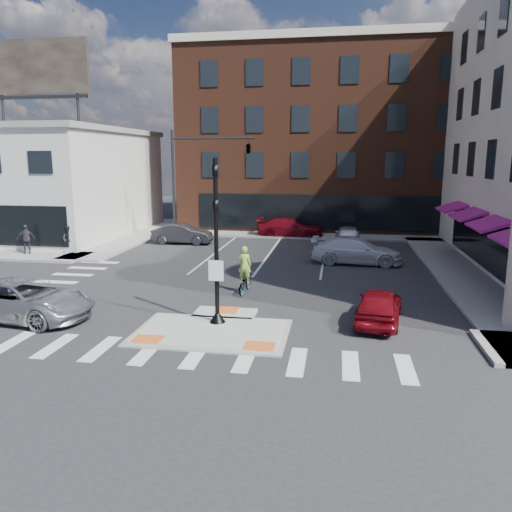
% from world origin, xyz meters
% --- Properties ---
extents(ground, '(120.00, 120.00, 0.00)m').
position_xyz_m(ground, '(0.00, 0.00, 0.00)').
color(ground, '#28282B').
rests_on(ground, ground).
extents(refuge_island, '(5.40, 4.65, 0.13)m').
position_xyz_m(refuge_island, '(0.00, -0.26, 0.05)').
color(refuge_island, gray).
rests_on(refuge_island, ground).
extents(sidewalk_nw, '(23.50, 20.50, 0.15)m').
position_xyz_m(sidewalk_nw, '(-16.76, 15.29, 0.08)').
color(sidewalk_nw, gray).
rests_on(sidewalk_nw, ground).
extents(sidewalk_e, '(3.00, 24.00, 0.15)m').
position_xyz_m(sidewalk_e, '(10.80, 10.00, 0.07)').
color(sidewalk_e, gray).
rests_on(sidewalk_e, ground).
extents(sidewalk_n, '(26.00, 3.00, 0.15)m').
position_xyz_m(sidewalk_n, '(3.00, 22.00, 0.07)').
color(sidewalk_n, gray).
rests_on(sidewalk_n, ground).
extents(building_nw, '(20.40, 16.40, 14.40)m').
position_xyz_m(building_nw, '(-21.98, 19.98, 4.23)').
color(building_nw, silver).
rests_on(building_nw, ground).
extents(building_n, '(24.40, 18.40, 15.50)m').
position_xyz_m(building_n, '(3.00, 31.99, 7.80)').
color(building_n, '#522919').
rests_on(building_n, ground).
extents(building_far_left, '(10.00, 12.00, 10.00)m').
position_xyz_m(building_far_left, '(-4.00, 52.00, 5.00)').
color(building_far_left, slate).
rests_on(building_far_left, ground).
extents(building_far_right, '(12.00, 12.00, 12.00)m').
position_xyz_m(building_far_right, '(9.00, 54.00, 6.00)').
color(building_far_right, brown).
rests_on(building_far_right, ground).
extents(signal_pole, '(0.60, 0.60, 5.98)m').
position_xyz_m(signal_pole, '(0.00, 0.40, 2.36)').
color(signal_pole, black).
rests_on(signal_pole, refuge_island).
extents(mast_arm_signal, '(6.10, 2.24, 8.00)m').
position_xyz_m(mast_arm_signal, '(-3.47, 18.00, 6.21)').
color(mast_arm_signal, black).
rests_on(mast_arm_signal, ground).
extents(silver_suv, '(5.76, 3.19, 1.53)m').
position_xyz_m(silver_suv, '(-7.49, -0.10, 0.76)').
color(silver_suv, '#A7A9AE').
rests_on(silver_suv, ground).
extents(red_sedan, '(2.18, 4.15, 1.35)m').
position_xyz_m(red_sedan, '(5.91, 1.67, 0.67)').
color(red_sedan, maroon).
rests_on(red_sedan, ground).
extents(white_pickup, '(5.29, 2.32, 1.51)m').
position_xyz_m(white_pickup, '(5.41, 12.35, 0.76)').
color(white_pickup, white).
rests_on(white_pickup, ground).
extents(bg_car_dark, '(4.33, 1.61, 1.41)m').
position_xyz_m(bg_car_dark, '(-6.70, 17.24, 0.71)').
color(bg_car_dark, '#29282E').
rests_on(bg_car_dark, ground).
extents(bg_car_silver, '(1.82, 4.37, 1.48)m').
position_xyz_m(bg_car_silver, '(5.00, 18.16, 0.74)').
color(bg_car_silver, silver).
rests_on(bg_car_silver, ground).
extents(bg_car_red, '(5.12, 2.13, 1.48)m').
position_xyz_m(bg_car_red, '(0.64, 21.50, 0.74)').
color(bg_car_red, maroon).
rests_on(bg_car_red, ground).
extents(cyclist, '(0.74, 1.76, 2.18)m').
position_xyz_m(cyclist, '(0.16, 4.98, 0.73)').
color(cyclist, '#3F3F44').
rests_on(cyclist, ground).
extents(pedestrian_a, '(0.87, 0.69, 1.73)m').
position_xyz_m(pedestrian_a, '(-12.49, 12.00, 1.01)').
color(pedestrian_a, black).
rests_on(pedestrian_a, sidewalk_nw).
extents(pedestrian_b, '(1.16, 0.88, 1.83)m').
position_xyz_m(pedestrian_b, '(-14.99, 11.30, 1.07)').
color(pedestrian_b, '#342F39').
rests_on(pedestrian_b, sidewalk_nw).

